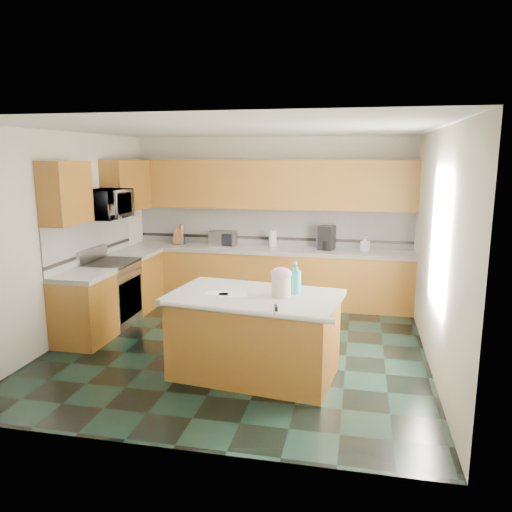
% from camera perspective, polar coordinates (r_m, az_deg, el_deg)
% --- Properties ---
extents(floor, '(4.60, 4.60, 0.00)m').
position_cam_1_polar(floor, '(6.45, -1.97, -10.35)').
color(floor, black).
rests_on(floor, ground).
extents(ceiling, '(4.60, 4.60, 0.00)m').
position_cam_1_polar(ceiling, '(6.00, -2.15, 14.35)').
color(ceiling, white).
rests_on(ceiling, ground).
extents(wall_back, '(4.60, 0.04, 2.70)m').
position_cam_1_polar(wall_back, '(8.33, 1.78, 4.20)').
color(wall_back, silver).
rests_on(wall_back, ground).
extents(wall_front, '(4.60, 0.04, 2.70)m').
position_cam_1_polar(wall_front, '(3.92, -10.23, -4.10)').
color(wall_front, silver).
rests_on(wall_front, ground).
extents(wall_left, '(0.04, 4.60, 2.70)m').
position_cam_1_polar(wall_left, '(7.01, -20.83, 2.11)').
color(wall_left, silver).
rests_on(wall_left, ground).
extents(wall_right, '(0.04, 4.60, 2.70)m').
position_cam_1_polar(wall_right, '(5.97, 20.09, 0.68)').
color(wall_right, silver).
rests_on(wall_right, ground).
extents(back_base_cab, '(4.60, 0.60, 0.86)m').
position_cam_1_polar(back_base_cab, '(8.19, 1.34, -2.48)').
color(back_base_cab, '#4E2E0B').
rests_on(back_base_cab, ground).
extents(back_countertop, '(4.60, 0.64, 0.06)m').
position_cam_1_polar(back_countertop, '(8.09, 1.36, 0.69)').
color(back_countertop, white).
rests_on(back_countertop, back_base_cab).
extents(back_upper_cab, '(4.60, 0.33, 0.78)m').
position_cam_1_polar(back_upper_cab, '(8.10, 1.57, 8.18)').
color(back_upper_cab, '#4E2E0B').
rests_on(back_upper_cab, wall_back).
extents(back_backsplash, '(4.60, 0.02, 0.63)m').
position_cam_1_polar(back_backsplash, '(8.31, 1.73, 3.38)').
color(back_backsplash, silver).
rests_on(back_backsplash, back_countertop).
extents(back_accent_band, '(4.60, 0.01, 0.05)m').
position_cam_1_polar(back_accent_band, '(8.34, 1.72, 2.05)').
color(back_accent_band, black).
rests_on(back_accent_band, back_countertop).
extents(left_base_cab_rear, '(0.60, 0.82, 0.86)m').
position_cam_1_polar(left_base_cab_rear, '(8.14, -13.60, -2.89)').
color(left_base_cab_rear, '#4E2E0B').
rests_on(left_base_cab_rear, ground).
extents(left_counter_rear, '(0.64, 0.82, 0.06)m').
position_cam_1_polar(left_counter_rear, '(8.04, -13.75, 0.29)').
color(left_counter_rear, white).
rests_on(left_counter_rear, left_base_cab_rear).
extents(left_base_cab_front, '(0.60, 0.72, 0.86)m').
position_cam_1_polar(left_base_cab_front, '(6.84, -19.09, -5.90)').
color(left_base_cab_front, '#4E2E0B').
rests_on(left_base_cab_front, ground).
extents(left_counter_front, '(0.64, 0.72, 0.06)m').
position_cam_1_polar(left_counter_front, '(6.72, -19.34, -2.15)').
color(left_counter_front, white).
rests_on(left_counter_front, left_base_cab_front).
extents(left_backsplash, '(0.02, 2.30, 0.63)m').
position_cam_1_polar(left_backsplash, '(7.47, -18.31, 1.91)').
color(left_backsplash, silver).
rests_on(left_backsplash, wall_left).
extents(left_accent_band, '(0.01, 2.30, 0.05)m').
position_cam_1_polar(left_accent_band, '(7.50, -18.18, 0.44)').
color(left_accent_band, black).
rests_on(left_accent_band, wall_left).
extents(left_upper_cab_rear, '(0.33, 1.09, 0.78)m').
position_cam_1_polar(left_upper_cab_rear, '(8.09, -14.56, 7.83)').
color(left_upper_cab_rear, '#4E2E0B').
rests_on(left_upper_cab_rear, wall_left).
extents(left_upper_cab_front, '(0.33, 0.72, 0.78)m').
position_cam_1_polar(left_upper_cab_front, '(6.64, -20.94, 6.77)').
color(left_upper_cab_front, '#4E2E0B').
rests_on(left_upper_cab_front, wall_left).
extents(range_body, '(0.60, 0.76, 0.88)m').
position_cam_1_polar(range_body, '(7.45, -16.20, -4.24)').
color(range_body, '#B7B7BC').
rests_on(range_body, ground).
extents(range_oven_door, '(0.02, 0.68, 0.55)m').
position_cam_1_polar(range_oven_door, '(7.33, -14.17, -4.71)').
color(range_oven_door, black).
rests_on(range_oven_door, range_body).
extents(range_cooktop, '(0.62, 0.78, 0.04)m').
position_cam_1_polar(range_cooktop, '(7.35, -16.39, -0.78)').
color(range_cooktop, black).
rests_on(range_cooktop, range_body).
extents(range_handle, '(0.02, 0.66, 0.02)m').
position_cam_1_polar(range_handle, '(7.23, -14.10, -1.83)').
color(range_handle, '#B7B7BC').
rests_on(range_handle, range_body).
extents(range_backguard, '(0.06, 0.76, 0.18)m').
position_cam_1_polar(range_backguard, '(7.45, -18.21, 0.21)').
color(range_backguard, '#B7B7BC').
rests_on(range_backguard, range_body).
extents(microwave, '(0.50, 0.73, 0.41)m').
position_cam_1_polar(microwave, '(7.23, -16.76, 5.69)').
color(microwave, '#B7B7BC').
rests_on(microwave, wall_left).
extents(island_base, '(1.82, 1.19, 0.86)m').
position_cam_1_polar(island_base, '(5.55, -0.17, -9.28)').
color(island_base, '#4E2E0B').
rests_on(island_base, ground).
extents(island_top, '(1.94, 1.30, 0.06)m').
position_cam_1_polar(island_top, '(5.40, -0.17, -4.70)').
color(island_top, white).
rests_on(island_top, island_base).
extents(island_bullnose, '(1.81, 0.29, 0.06)m').
position_cam_1_polar(island_bullnose, '(4.90, -1.49, -6.40)').
color(island_bullnose, white).
rests_on(island_bullnose, island_base).
extents(treat_jar, '(0.27, 0.27, 0.22)m').
position_cam_1_polar(treat_jar, '(5.29, 2.89, -3.53)').
color(treat_jar, beige).
rests_on(treat_jar, island_top).
extents(treat_jar_lid, '(0.23, 0.23, 0.14)m').
position_cam_1_polar(treat_jar_lid, '(5.25, 2.91, -2.04)').
color(treat_jar_lid, '#E8A0B8').
rests_on(treat_jar_lid, treat_jar).
extents(treat_jar_knob, '(0.07, 0.03, 0.03)m').
position_cam_1_polar(treat_jar_knob, '(5.24, 2.91, -1.53)').
color(treat_jar_knob, tan).
rests_on(treat_jar_knob, treat_jar_lid).
extents(treat_jar_knob_end_l, '(0.04, 0.04, 0.04)m').
position_cam_1_polar(treat_jar_knob_end_l, '(5.25, 2.51, -1.51)').
color(treat_jar_knob_end_l, tan).
rests_on(treat_jar_knob_end_l, treat_jar_lid).
extents(treat_jar_knob_end_r, '(0.04, 0.04, 0.04)m').
position_cam_1_polar(treat_jar_knob_end_r, '(5.23, 3.32, -1.55)').
color(treat_jar_knob_end_r, tan).
rests_on(treat_jar_knob_end_r, treat_jar_lid).
extents(soap_bottle_island, '(0.17, 0.17, 0.36)m').
position_cam_1_polar(soap_bottle_island, '(5.39, 4.54, -2.49)').
color(soap_bottle_island, teal).
rests_on(soap_bottle_island, island_top).
extents(paper_sheet_a, '(0.36, 0.32, 0.00)m').
position_cam_1_polar(paper_sheet_a, '(5.36, -2.62, -4.50)').
color(paper_sheet_a, white).
rests_on(paper_sheet_a, island_top).
extents(paper_sheet_b, '(0.28, 0.23, 0.00)m').
position_cam_1_polar(paper_sheet_b, '(5.45, -4.49, -4.26)').
color(paper_sheet_b, white).
rests_on(paper_sheet_b, island_top).
extents(clamp_body, '(0.05, 0.10, 0.08)m').
position_cam_1_polar(clamp_body, '(4.84, 2.29, -6.12)').
color(clamp_body, black).
rests_on(clamp_body, island_top).
extents(clamp_handle, '(0.01, 0.06, 0.01)m').
position_cam_1_polar(clamp_handle, '(4.80, 2.18, -6.54)').
color(clamp_handle, black).
rests_on(clamp_handle, island_top).
extents(knife_block, '(0.14, 0.19, 0.27)m').
position_cam_1_polar(knife_block, '(8.52, -8.86, 2.14)').
color(knife_block, '#472814').
rests_on(knife_block, back_countertop).
extents(utensil_crock, '(0.11, 0.11, 0.14)m').
position_cam_1_polar(utensil_crock, '(8.54, -8.48, 1.81)').
color(utensil_crock, black).
rests_on(utensil_crock, back_countertop).
extents(utensil_bundle, '(0.06, 0.06, 0.20)m').
position_cam_1_polar(utensil_bundle, '(8.52, -8.51, 2.94)').
color(utensil_bundle, '#472814').
rests_on(utensil_bundle, utensil_crock).
extents(toaster_oven, '(0.45, 0.32, 0.25)m').
position_cam_1_polar(toaster_oven, '(8.28, -3.83, 1.99)').
color(toaster_oven, '#B7B7BC').
rests_on(toaster_oven, back_countertop).
extents(toaster_oven_door, '(0.39, 0.01, 0.21)m').
position_cam_1_polar(toaster_oven_door, '(8.15, -4.09, 1.84)').
color(toaster_oven_door, black).
rests_on(toaster_oven_door, toaster_oven).
extents(paper_towel, '(0.12, 0.12, 0.28)m').
position_cam_1_polar(paper_towel, '(8.15, 1.94, 1.96)').
color(paper_towel, white).
rests_on(paper_towel, back_countertop).
extents(paper_towel_base, '(0.19, 0.19, 0.01)m').
position_cam_1_polar(paper_towel_base, '(8.17, 1.93, 1.05)').
color(paper_towel_base, '#B7B7BC').
rests_on(paper_towel_base, back_countertop).
extents(water_jug, '(0.16, 0.16, 0.26)m').
position_cam_1_polar(water_jug, '(8.01, 7.46, 1.64)').
color(water_jug, '#507CC2').
rests_on(water_jug, back_countertop).
extents(water_jug_neck, '(0.07, 0.07, 0.04)m').
position_cam_1_polar(water_jug_neck, '(7.99, 7.48, 2.68)').
color(water_jug_neck, '#507CC2').
rests_on(water_jug_neck, water_jug).
extents(coffee_maker, '(0.28, 0.30, 0.38)m').
position_cam_1_polar(coffee_maker, '(8.02, 8.08, 2.09)').
color(coffee_maker, black).
rests_on(coffee_maker, back_countertop).
extents(coffee_carafe, '(0.16, 0.16, 0.16)m').
position_cam_1_polar(coffee_carafe, '(7.98, 8.03, 1.22)').
color(coffee_carafe, black).
rests_on(coffee_carafe, back_countertop).
extents(soap_bottle_back, '(0.15, 0.15, 0.24)m').
position_cam_1_polar(soap_bottle_back, '(7.98, 12.36, 1.37)').
color(soap_bottle_back, white).
rests_on(soap_bottle_back, back_countertop).
extents(soap_back_cap, '(0.02, 0.02, 0.03)m').
position_cam_1_polar(soap_back_cap, '(7.96, 12.40, 2.31)').
color(soap_back_cap, red).
rests_on(soap_back_cap, soap_bottle_back).
extents(window_light_proxy, '(0.02, 1.40, 1.10)m').
position_cam_1_polar(window_light_proxy, '(5.75, 20.17, 1.80)').
color(window_light_proxy, white).
rests_on(window_light_proxy, wall_right).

